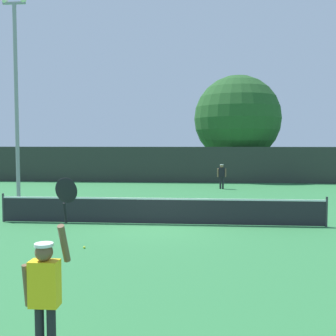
% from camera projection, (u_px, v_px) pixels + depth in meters
% --- Properties ---
extents(ground_plane, '(120.00, 120.00, 0.00)m').
position_uv_depth(ground_plane, '(160.00, 224.00, 14.67)').
color(ground_plane, '#2D723D').
extents(tennis_net, '(11.91, 0.08, 1.07)m').
position_uv_depth(tennis_net, '(160.00, 210.00, 14.64)').
color(tennis_net, '#232328').
rests_on(tennis_net, ground).
extents(perimeter_fence, '(35.73, 0.12, 2.67)m').
position_uv_depth(perimeter_fence, '(180.00, 165.00, 30.02)').
color(perimeter_fence, '#2D332D').
rests_on(perimeter_fence, ground).
extents(player_serving, '(0.68, 0.39, 2.51)m').
position_uv_depth(player_serving, '(46.00, 285.00, 5.27)').
color(player_serving, yellow).
rests_on(player_serving, ground).
extents(player_receiving, '(0.57, 0.23, 1.59)m').
position_uv_depth(player_receiving, '(222.00, 174.00, 25.86)').
color(player_receiving, black).
rests_on(player_receiving, ground).
extents(tennis_ball, '(0.07, 0.07, 0.07)m').
position_uv_depth(tennis_ball, '(84.00, 247.00, 11.28)').
color(tennis_ball, '#CCE033').
rests_on(tennis_ball, ground).
extents(light_pole, '(1.18, 0.28, 9.78)m').
position_uv_depth(light_pole, '(16.00, 90.00, 19.09)').
color(light_pole, gray).
rests_on(light_pole, ground).
extents(large_tree, '(7.03, 7.03, 8.45)m').
position_uv_depth(large_tree, '(237.00, 119.00, 32.83)').
color(large_tree, brown).
rests_on(large_tree, ground).
extents(parked_car_near, '(2.44, 4.41, 1.69)m').
position_uv_depth(parked_car_near, '(93.00, 167.00, 36.81)').
color(parked_car_near, red).
rests_on(parked_car_near, ground).
extents(parked_car_mid, '(2.39, 4.40, 1.69)m').
position_uv_depth(parked_car_mid, '(297.00, 166.00, 37.38)').
color(parked_car_mid, white).
rests_on(parked_car_mid, ground).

